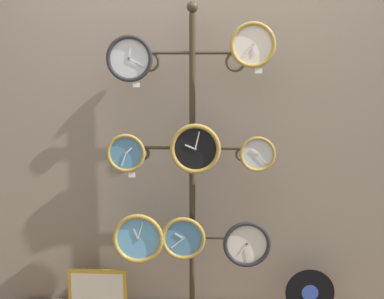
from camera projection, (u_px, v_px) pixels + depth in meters
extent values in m
cube|color=gray|center=(193.00, 95.00, 3.28)|extent=(4.40, 0.04, 2.80)
cylinder|color=#382D1E|center=(192.00, 172.00, 3.21)|extent=(0.04, 0.04, 1.86)
sphere|color=#382D1E|center=(192.00, 7.00, 3.03)|extent=(0.07, 0.07, 0.07)
cylinder|color=#382D1E|center=(171.00, 53.00, 3.08)|extent=(0.25, 0.02, 0.02)
torus|color=#382D1E|center=(150.00, 62.00, 3.10)|extent=(0.12, 0.02, 0.12)
cylinder|color=#382D1E|center=(214.00, 53.00, 3.07)|extent=(0.25, 0.02, 0.02)
torus|color=#382D1E|center=(235.00, 62.00, 3.08)|extent=(0.12, 0.02, 0.12)
cylinder|color=#382D1E|center=(167.00, 148.00, 3.19)|extent=(0.30, 0.02, 0.02)
torus|color=#382D1E|center=(143.00, 153.00, 3.20)|extent=(0.09, 0.02, 0.09)
cylinder|color=#382D1E|center=(217.00, 148.00, 3.18)|extent=(0.30, 0.02, 0.02)
torus|color=#382D1E|center=(243.00, 154.00, 3.18)|extent=(0.09, 0.02, 0.09)
cylinder|color=#382D1E|center=(166.00, 237.00, 3.29)|extent=(0.32, 0.02, 0.02)
torus|color=#382D1E|center=(140.00, 243.00, 3.30)|extent=(0.10, 0.02, 0.10)
cylinder|color=#382D1E|center=(219.00, 238.00, 3.28)|extent=(0.32, 0.02, 0.02)
torus|color=#382D1E|center=(245.00, 244.00, 3.28)|extent=(0.10, 0.02, 0.10)
cylinder|color=silver|center=(130.00, 59.00, 3.02)|extent=(0.24, 0.02, 0.24)
torus|color=#262628|center=(129.00, 59.00, 3.01)|extent=(0.27, 0.02, 0.27)
cylinder|color=#262628|center=(129.00, 59.00, 3.01)|extent=(0.01, 0.01, 0.01)
cube|color=silver|center=(130.00, 53.00, 3.00)|extent=(0.02, 0.00, 0.06)
cube|color=silver|center=(137.00, 62.00, 3.01)|extent=(0.09, 0.00, 0.05)
cylinder|color=silver|center=(253.00, 45.00, 2.96)|extent=(0.23, 0.02, 0.23)
torus|color=#A58438|center=(253.00, 45.00, 2.94)|extent=(0.26, 0.02, 0.26)
cylinder|color=#A58438|center=(253.00, 45.00, 2.94)|extent=(0.01, 0.01, 0.01)
cube|color=silver|center=(254.00, 50.00, 2.95)|extent=(0.02, 0.00, 0.06)
cube|color=silver|center=(248.00, 51.00, 2.95)|extent=(0.06, 0.00, 0.08)
cylinder|color=#4C84B2|center=(126.00, 153.00, 3.11)|extent=(0.21, 0.02, 0.21)
torus|color=#A58438|center=(126.00, 153.00, 3.10)|extent=(0.23, 0.02, 0.23)
cylinder|color=#A58438|center=(126.00, 153.00, 3.10)|extent=(0.01, 0.01, 0.01)
cube|color=silver|center=(129.00, 150.00, 3.09)|extent=(0.04, 0.00, 0.04)
cube|color=silver|center=(124.00, 160.00, 3.10)|extent=(0.03, 0.00, 0.08)
cylinder|color=black|center=(195.00, 148.00, 3.10)|extent=(0.27, 0.02, 0.27)
torus|color=#A58438|center=(195.00, 149.00, 3.08)|extent=(0.30, 0.03, 0.30)
cylinder|color=#A58438|center=(195.00, 149.00, 3.08)|extent=(0.02, 0.01, 0.02)
cube|color=silver|center=(190.00, 147.00, 3.08)|extent=(0.06, 0.00, 0.03)
cube|color=silver|center=(197.00, 140.00, 3.07)|extent=(0.03, 0.00, 0.10)
cylinder|color=silver|center=(257.00, 154.00, 3.10)|extent=(0.19, 0.02, 0.19)
torus|color=#A58438|center=(258.00, 154.00, 3.08)|extent=(0.21, 0.02, 0.21)
cylinder|color=#A58438|center=(258.00, 154.00, 3.08)|extent=(0.01, 0.01, 0.01)
cube|color=silver|center=(255.00, 152.00, 3.08)|extent=(0.04, 0.00, 0.04)
cube|color=silver|center=(262.00, 159.00, 3.08)|extent=(0.06, 0.00, 0.06)
cylinder|color=#60A8DB|center=(138.00, 238.00, 3.20)|extent=(0.28, 0.02, 0.28)
torus|color=#A58438|center=(138.00, 239.00, 3.18)|extent=(0.31, 0.03, 0.31)
cylinder|color=#A58438|center=(138.00, 239.00, 3.18)|extent=(0.02, 0.01, 0.02)
cube|color=silver|center=(136.00, 234.00, 3.18)|extent=(0.03, 0.00, 0.07)
cube|color=silver|center=(140.00, 231.00, 3.17)|extent=(0.04, 0.00, 0.11)
cylinder|color=#4C84B2|center=(183.00, 238.00, 3.19)|extent=(0.24, 0.02, 0.24)
torus|color=#A58438|center=(183.00, 239.00, 3.18)|extent=(0.27, 0.02, 0.27)
cylinder|color=#A58438|center=(183.00, 239.00, 3.18)|extent=(0.01, 0.01, 0.01)
cube|color=silver|center=(179.00, 236.00, 3.18)|extent=(0.05, 0.00, 0.04)
cube|color=silver|center=(177.00, 243.00, 3.18)|extent=(0.08, 0.00, 0.07)
cylinder|color=silver|center=(247.00, 244.00, 3.16)|extent=(0.26, 0.02, 0.26)
torus|color=#262628|center=(247.00, 244.00, 3.15)|extent=(0.28, 0.03, 0.28)
cylinder|color=#262628|center=(247.00, 244.00, 3.15)|extent=(0.02, 0.01, 0.02)
cube|color=silver|center=(244.00, 248.00, 3.15)|extent=(0.04, 0.00, 0.06)
cube|color=silver|center=(248.00, 252.00, 3.15)|extent=(0.03, 0.00, 0.10)
cylinder|color=black|center=(310.00, 293.00, 3.27)|extent=(0.30, 0.01, 0.30)
cylinder|color=#334FB2|center=(310.00, 293.00, 3.27)|extent=(0.10, 0.00, 0.10)
cube|color=gold|center=(98.00, 290.00, 3.35)|extent=(0.37, 0.02, 0.27)
cube|color=white|center=(97.00, 291.00, 3.34)|extent=(0.33, 0.00, 0.22)
cube|color=white|center=(136.00, 85.00, 3.04)|extent=(0.04, 0.00, 0.03)
cube|color=white|center=(259.00, 71.00, 2.97)|extent=(0.04, 0.00, 0.03)
cube|color=white|center=(132.00, 175.00, 3.13)|extent=(0.04, 0.00, 0.03)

